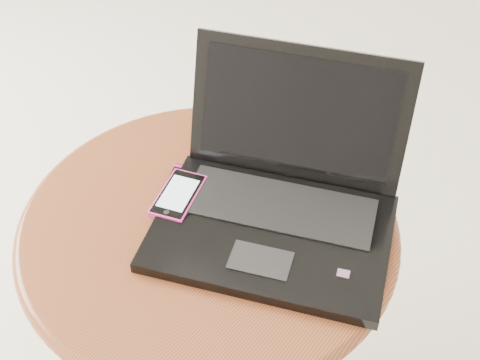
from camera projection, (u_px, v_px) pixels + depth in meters
The scene contains 4 objects.
table at pixel (210, 261), 1.03m from camera, with size 0.58×0.58×0.46m.
laptop at pixel (279, 197), 0.94m from camera, with size 0.42×0.41×0.22m.
phone_black at pixel (182, 193), 0.99m from camera, with size 0.10×0.13×0.01m.
phone_pink at pixel (178, 196), 0.97m from camera, with size 0.08×0.11×0.01m.
Camera 1 is at (0.53, -0.50, 1.16)m, focal length 47.83 mm.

